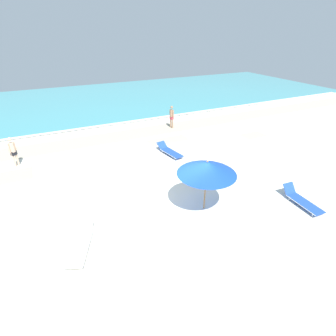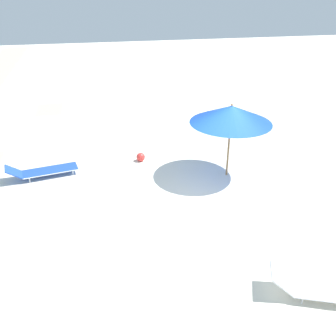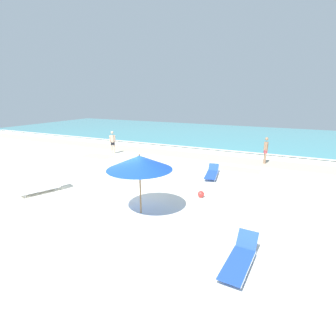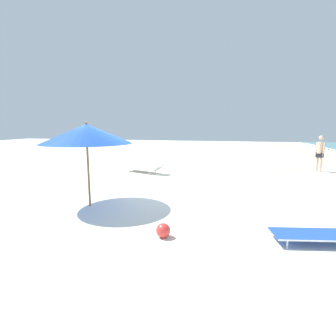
{
  "view_description": "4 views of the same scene",
  "coord_description": "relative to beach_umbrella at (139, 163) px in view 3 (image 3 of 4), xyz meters",
  "views": [
    {
      "loc": [
        -4.4,
        -8.63,
        7.06
      ],
      "look_at": [
        0.56,
        1.7,
        0.92
      ],
      "focal_mm": 28.0,
      "sensor_mm": 36.0,
      "label": 1
    },
    {
      "loc": [
        -8.89,
        3.21,
        5.63
      ],
      "look_at": [
        0.38,
        1.22,
        0.81
      ],
      "focal_mm": 40.0,
      "sensor_mm": 36.0,
      "label": 2
    },
    {
      "loc": [
        6.17,
        -8.81,
        4.46
      ],
      "look_at": [
        0.99,
        1.77,
        1.14
      ],
      "focal_mm": 28.0,
      "sensor_mm": 36.0,
      "label": 3
    },
    {
      "loc": [
        7.56,
        2.93,
        2.27
      ],
      "look_at": [
        0.77,
        1.35,
        1.12
      ],
      "focal_mm": 28.0,
      "sensor_mm": 36.0,
      "label": 4
    }
  ],
  "objects": [
    {
      "name": "ground_plane",
      "position": [
        -1.09,
        0.86,
        -2.1
      ],
      "size": [
        60.0,
        60.0,
        0.16
      ],
      "color": "silver"
    },
    {
      "name": "ocean_water",
      "position": [
        -1.09,
        21.81,
        -1.99
      ],
      "size": [
        60.0,
        18.2,
        0.07
      ],
      "color": "teal",
      "rests_on": "ground_plane"
    },
    {
      "name": "beach_umbrella",
      "position": [
        0.0,
        0.0,
        0.0
      ],
      "size": [
        2.48,
        2.48,
        2.36
      ],
      "color": "olive",
      "rests_on": "ground_plane"
    },
    {
      "name": "sun_lounger_under_umbrella",
      "position": [
        -5.3,
        -0.08,
        -1.81
      ],
      "size": [
        1.37,
        2.23,
        0.53
      ],
      "rotation": [
        0.0,
        0.0,
        -0.38
      ],
      "color": "white",
      "rests_on": "ground_plane"
    },
    {
      "name": "sun_lounger_beside_umbrella",
      "position": [
        4.13,
        -1.64,
        -1.8
      ],
      "size": [
        0.73,
        2.04,
        0.61
      ],
      "rotation": [
        0.0,
        0.0,
        -0.06
      ],
      "color": "blue",
      "rests_on": "ground_plane"
    },
    {
      "name": "sun_lounger_near_water_left",
      "position": [
        1.11,
        5.74,
        -1.81
      ],
      "size": [
        0.97,
        2.23,
        0.5
      ],
      "rotation": [
        0.0,
        0.0,
        0.18
      ],
      "color": "blue",
      "rests_on": "ground_plane"
    },
    {
      "name": "beachgoer_wading_adult",
      "position": [
        -7.55,
        8.1,
        -1.02
      ],
      "size": [
        0.37,
        0.33,
        1.76
      ],
      "rotation": [
        0.0,
        0.0,
        0.66
      ],
      "color": "beige",
      "rests_on": "ground_plane"
    },
    {
      "name": "beachgoer_shoreline_child",
      "position": [
        3.42,
        10.12,
        -1.02
      ],
      "size": [
        0.27,
        0.43,
        1.76
      ],
      "rotation": [
        0.0,
        0.0,
        1.86
      ],
      "color": "#A37A5B",
      "rests_on": "ground_plane"
    },
    {
      "name": "beach_ball",
      "position": [
        1.58,
        2.54,
        -1.87
      ],
      "size": [
        0.3,
        0.3,
        0.3
      ],
      "color": "red",
      "rests_on": "ground_plane"
    }
  ]
}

